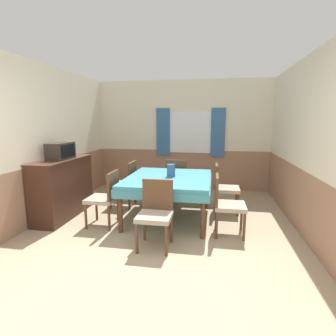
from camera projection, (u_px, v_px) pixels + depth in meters
ground_plane at (131, 293)px, 2.57m from camera, size 16.00×16.00×0.00m
wall_back at (183, 135)px, 6.32m from camera, size 4.51×0.10×2.60m
wall_left at (53, 141)px, 4.67m from camera, size 0.05×4.49×2.60m
wall_right at (302, 145)px, 3.97m from camera, size 0.05×4.49×2.60m
dining_table at (169, 183)px, 4.43m from camera, size 1.41×1.60×0.73m
chair_head_near at (156, 211)px, 3.46m from camera, size 0.44×0.44×0.89m
chair_right_near at (226, 202)px, 3.82m from camera, size 0.44×0.44×0.89m
chair_left_near at (106, 196)px, 4.14m from camera, size 0.44×0.44×0.89m
chair_right_far at (223, 186)px, 4.77m from camera, size 0.44×0.44×0.89m
chair_left_far at (126, 182)px, 5.08m from camera, size 0.44×0.44×0.89m
chair_head_window at (177, 178)px, 5.44m from camera, size 0.44×0.44×0.89m
sideboard at (63, 187)px, 4.57m from camera, size 0.46×1.35×1.02m
tv at (61, 151)px, 4.43m from camera, size 0.29×0.50×0.28m
vase at (171, 170)px, 4.42m from camera, size 0.14×0.14×0.21m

